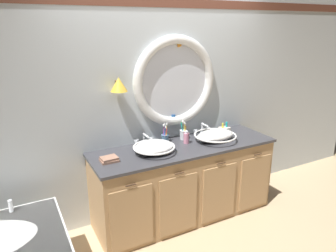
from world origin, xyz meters
TOP-DOWN VIEW (x-y plane):
  - ground_plane at (0.00, 0.00)m, footprint 14.00×14.00m
  - back_wall_assembly at (0.01, 0.58)m, footprint 6.40×0.26m
  - vanity_counter at (0.08, 0.24)m, footprint 2.05×0.66m
  - sink_basin_left at (-0.30, 0.21)m, footprint 0.43×0.43m
  - sink_basin_right at (0.46, 0.21)m, footprint 0.48×0.48m
  - faucet_set_left at (-0.30, 0.46)m, footprint 0.23×0.15m
  - faucet_set_right at (0.46, 0.47)m, footprint 0.24×0.14m
  - toothbrush_holder_left at (-0.06, 0.44)m, footprint 0.09×0.09m
  - toothbrush_holder_right at (0.17, 0.42)m, footprint 0.09×0.09m
  - soap_dispenser at (0.13, 0.30)m, footprint 0.06×0.07m
  - folded_hand_towel at (-0.77, 0.22)m, footprint 0.17×0.13m
  - toiletry_basket at (0.76, 0.43)m, footprint 0.13×0.10m

SIDE VIEW (x-z plane):
  - ground_plane at x=0.00m, z-range 0.00..0.00m
  - vanity_counter at x=0.08m, z-range 0.00..0.86m
  - folded_hand_towel at x=-0.77m, z-range 0.86..0.90m
  - toiletry_basket at x=0.76m, z-range 0.84..0.95m
  - toothbrush_holder_left at x=-0.06m, z-range 0.81..1.03m
  - faucet_set_left at x=-0.30m, z-range 0.85..0.99m
  - faucet_set_right at x=0.46m, z-range 0.85..0.99m
  - sink_basin_right at x=0.46m, z-range 0.86..0.99m
  - toothbrush_holder_right at x=0.17m, z-range 0.81..1.04m
  - sink_basin_left at x=-0.30m, z-range 0.86..0.99m
  - soap_dispenser at x=0.13m, z-range 0.85..1.00m
  - back_wall_assembly at x=0.01m, z-range 0.02..2.62m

